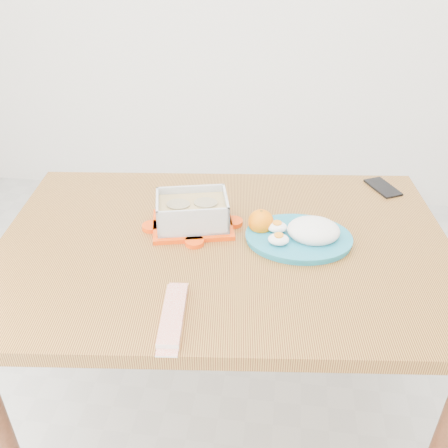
# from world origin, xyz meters

# --- Properties ---
(ground) EXTENTS (3.50, 3.50, 0.00)m
(ground) POSITION_xyz_m (0.00, 0.00, 0.00)
(ground) COLOR #B7B7B2
(ground) RESTS_ON ground
(dining_table) EXTENTS (1.33, 0.96, 0.75)m
(dining_table) POSITION_xyz_m (0.02, 0.12, 0.66)
(dining_table) COLOR #AE7A31
(dining_table) RESTS_ON ground
(food_container) EXTENTS (0.26, 0.22, 0.10)m
(food_container) POSITION_xyz_m (-0.08, 0.18, 0.80)
(food_container) COLOR #FF4207
(food_container) RESTS_ON dining_table
(orange_fruit) EXTENTS (0.07, 0.07, 0.07)m
(orange_fruit) POSITION_xyz_m (0.12, 0.18, 0.79)
(orange_fruit) COLOR orange
(orange_fruit) RESTS_ON dining_table
(rice_plate) EXTENTS (0.29, 0.29, 0.08)m
(rice_plate) POSITION_xyz_m (0.24, 0.15, 0.78)
(rice_plate) COLOR teal
(rice_plate) RESTS_ON dining_table
(candy_bar) EXTENTS (0.07, 0.20, 0.02)m
(candy_bar) POSITION_xyz_m (-0.06, -0.20, 0.76)
(candy_bar) COLOR red
(candy_bar) RESTS_ON dining_table
(smartphone) EXTENTS (0.12, 0.15, 0.01)m
(smartphone) POSITION_xyz_m (0.50, 0.49, 0.75)
(smartphone) COLOR black
(smartphone) RESTS_ON dining_table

